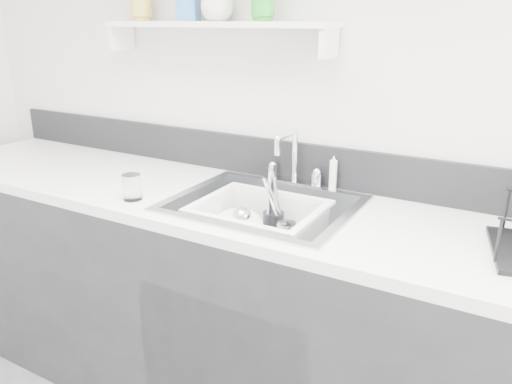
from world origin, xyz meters
The scene contains 13 objects.
counter_run centered at (0.00, 1.19, 0.46)m, with size 3.20×0.62×0.92m.
backsplash centered at (0.00, 1.49, 1.00)m, with size 3.20×0.02×0.16m, color black.
sink centered at (0.00, 1.19, 0.83)m, with size 0.64×0.52×0.20m, color silver, non-canonical shape.
faucet centered at (0.00, 1.44, 0.98)m, with size 0.26×0.18×0.23m.
side_sprayer centered at (0.16, 1.44, 0.99)m, with size 0.03×0.03×0.14m, color white.
wall_shelf centered at (-0.35, 1.42, 1.51)m, with size 1.00×0.16×0.12m.
wash_tub centered at (-0.01, 1.17, 0.84)m, with size 0.44×0.36×0.17m, color white, non-canonical shape.
plate_stack centered at (-0.09, 1.18, 0.79)m, with size 0.23×0.22×0.09m.
utensil_cup centered at (0.00, 1.26, 0.82)m, with size 0.08×0.08×0.26m.
ladle centered at (-0.07, 1.18, 0.81)m, with size 0.31×0.11×0.09m, color silver, non-canonical shape.
tumbler_in_tub centered at (0.09, 1.20, 0.82)m, with size 0.07×0.07×0.10m, color white.
tumbler_counter centered at (-0.43, 1.00, 0.97)m, with size 0.07×0.07×0.09m, color white.
bowl_small centered at (0.09, 1.13, 0.78)m, with size 0.10×0.10×0.03m, color white.
Camera 1 is at (0.79, -0.26, 1.54)m, focal length 35.00 mm.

